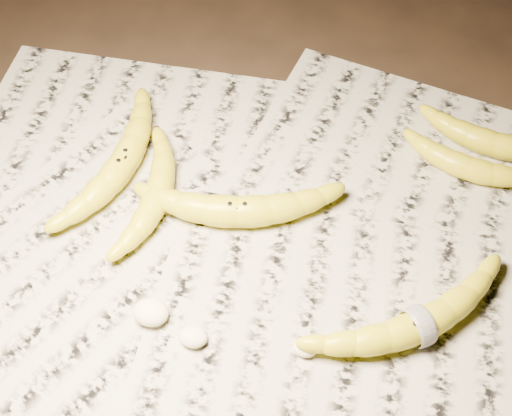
% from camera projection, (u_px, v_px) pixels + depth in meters
% --- Properties ---
extents(ground, '(3.00, 3.00, 0.00)m').
position_uv_depth(ground, '(250.00, 265.00, 0.84)').
color(ground, black).
rests_on(ground, ground).
extents(newspaper_patch, '(0.90, 0.70, 0.01)m').
position_uv_depth(newspaper_patch, '(272.00, 258.00, 0.84)').
color(newspaper_patch, '#A7A48F').
rests_on(newspaper_patch, ground).
extents(banana_left_a, '(0.09, 0.22, 0.04)m').
position_uv_depth(banana_left_a, '(122.00, 162.00, 0.89)').
color(banana_left_a, gold).
rests_on(banana_left_a, newspaper_patch).
extents(banana_left_b, '(0.06, 0.17, 0.03)m').
position_uv_depth(banana_left_b, '(157.00, 192.00, 0.87)').
color(banana_left_b, gold).
rests_on(banana_left_b, newspaper_patch).
extents(banana_center, '(0.23, 0.11, 0.04)m').
position_uv_depth(banana_center, '(238.00, 210.00, 0.85)').
color(banana_center, gold).
rests_on(banana_center, newspaper_patch).
extents(banana_taped, '(0.21, 0.18, 0.04)m').
position_uv_depth(banana_taped, '(419.00, 325.00, 0.76)').
color(banana_taped, gold).
rests_on(banana_taped, newspaper_patch).
extents(banana_upper_a, '(0.18, 0.08, 0.03)m').
position_uv_depth(banana_upper_a, '(495.00, 142.00, 0.92)').
color(banana_upper_a, gold).
rests_on(banana_upper_a, newspaper_patch).
extents(banana_upper_b, '(0.16, 0.08, 0.03)m').
position_uv_depth(banana_upper_b, '(469.00, 166.00, 0.89)').
color(banana_upper_b, gold).
rests_on(banana_upper_b, newspaper_patch).
extents(measuring_tape, '(0.03, 0.04, 0.05)m').
position_uv_depth(measuring_tape, '(419.00, 325.00, 0.76)').
color(measuring_tape, white).
rests_on(measuring_tape, newspaper_patch).
extents(flesh_chunk_a, '(0.04, 0.03, 0.02)m').
position_uv_depth(flesh_chunk_a, '(150.00, 311.00, 0.78)').
color(flesh_chunk_a, '#FCF6C3').
rests_on(flesh_chunk_a, newspaper_patch).
extents(flesh_chunk_b, '(0.03, 0.03, 0.02)m').
position_uv_depth(flesh_chunk_b, '(193.00, 335.00, 0.77)').
color(flesh_chunk_b, '#FCF6C3').
rests_on(flesh_chunk_b, newspaper_patch).
extents(flesh_chunk_c, '(0.03, 0.02, 0.02)m').
position_uv_depth(flesh_chunk_c, '(305.00, 346.00, 0.76)').
color(flesh_chunk_c, '#FCF6C3').
rests_on(flesh_chunk_c, newspaper_patch).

